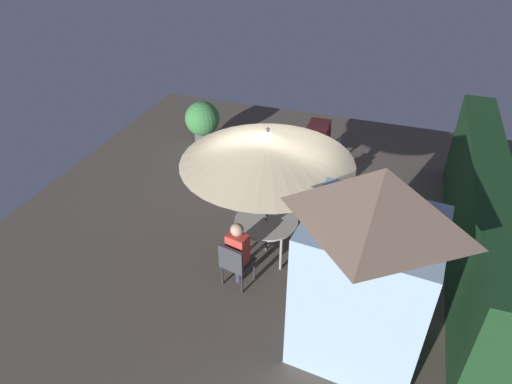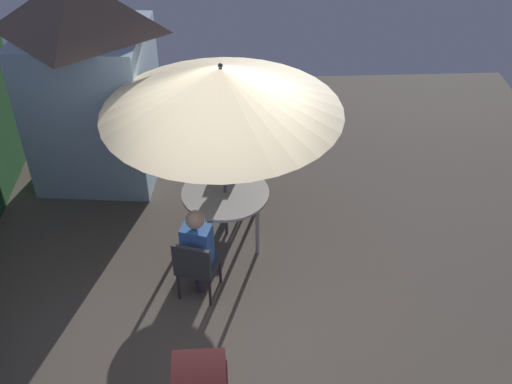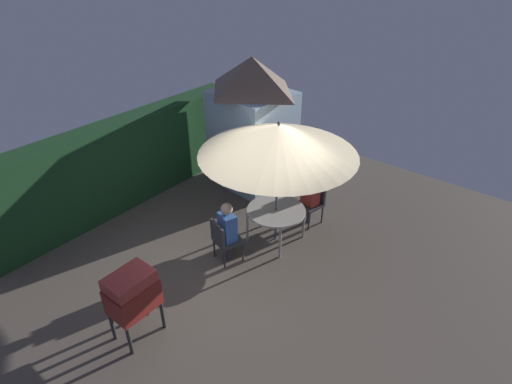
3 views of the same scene
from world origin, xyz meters
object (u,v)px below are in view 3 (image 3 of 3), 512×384
at_px(garden_shed, 252,122).
at_px(patio_table, 276,212).
at_px(person_in_red, 311,191).
at_px(chair_far_side, 224,239).
at_px(bbq_grill, 132,294).
at_px(person_in_blue, 227,226).
at_px(patio_umbrella, 278,140).
at_px(chair_near_shed, 313,200).

relative_size(garden_shed, patio_table, 2.67).
bearing_deg(person_in_red, chair_far_side, 164.80).
distance_m(bbq_grill, person_in_red, 4.18).
bearing_deg(patio_table, garden_shed, 50.34).
bearing_deg(patio_table, person_in_blue, 162.40).
distance_m(person_in_red, person_in_blue, 2.06).
distance_m(patio_table, chair_far_side, 1.20).
bearing_deg(bbq_grill, patio_table, -4.11).
relative_size(garden_shed, chair_far_side, 3.43).
relative_size(patio_umbrella, bbq_grill, 2.43).
relative_size(garden_shed, patio_umbrella, 1.06).
distance_m(garden_shed, bbq_grill, 5.14).
xyz_separation_m(patio_umbrella, chair_near_shed, (1.02, -0.22, -1.70)).
bearing_deg(bbq_grill, patio_umbrella, -4.11).
height_order(garden_shed, patio_umbrella, garden_shed).
xyz_separation_m(patio_table, bbq_grill, (-3.23, 0.23, 0.19)).
height_order(bbq_grill, person_in_blue, person_in_blue).
bearing_deg(chair_near_shed, chair_far_side, 164.92).
distance_m(patio_umbrella, bbq_grill, 3.52).
bearing_deg(bbq_grill, garden_shed, 19.16).
relative_size(garden_shed, person_in_blue, 2.45).
distance_m(patio_umbrella, chair_far_side, 2.08).
height_order(patio_table, bbq_grill, bbq_grill).
bearing_deg(person_in_red, person_in_blue, 164.90).
relative_size(chair_near_shed, chair_far_side, 1.00).
xyz_separation_m(chair_far_side, person_in_red, (2.07, -0.56, 0.26)).
distance_m(garden_shed, patio_umbrella, 2.55).
bearing_deg(chair_near_shed, patio_umbrella, 167.79).
bearing_deg(person_in_blue, person_in_red, -15.10).
xyz_separation_m(person_in_red, person_in_blue, (-1.99, 0.54, 0.00)).
height_order(person_in_red, person_in_blue, same).
height_order(garden_shed, chair_near_shed, garden_shed).
distance_m(patio_table, chair_near_shed, 1.05).
bearing_deg(person_in_red, patio_umbrella, 167.79).
xyz_separation_m(bbq_grill, person_in_red, (4.16, -0.43, -0.06)).
bearing_deg(person_in_blue, chair_far_side, 162.40).
xyz_separation_m(patio_umbrella, chair_far_side, (-1.13, 0.36, -1.70)).
bearing_deg(bbq_grill, person_in_blue, 2.68).
bearing_deg(garden_shed, bbq_grill, -160.84).
relative_size(patio_table, person_in_red, 0.92).
bearing_deg(garden_shed, person_in_blue, -149.19).
bearing_deg(garden_shed, patio_table, -129.66).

